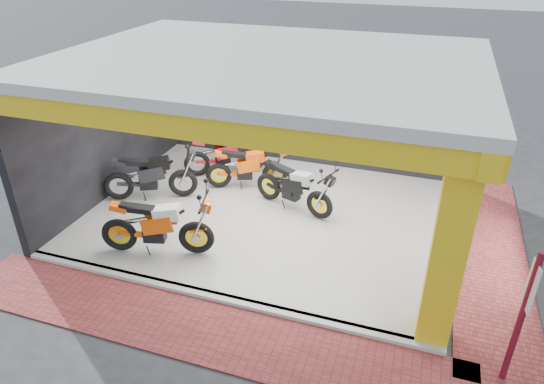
# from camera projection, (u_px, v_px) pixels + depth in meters

# --- Properties ---
(ground) EXTENTS (80.00, 80.00, 0.00)m
(ground) POSITION_uv_depth(u_px,v_px,m) (236.00, 266.00, 9.60)
(ground) COLOR #2D2D30
(ground) RESTS_ON ground
(showroom_floor) EXTENTS (8.00, 6.00, 0.10)m
(showroom_floor) POSITION_uv_depth(u_px,v_px,m) (269.00, 215.00, 11.24)
(showroom_floor) COLOR silver
(showroom_floor) RESTS_ON ground
(showroom_ceiling) EXTENTS (8.40, 6.40, 0.20)m
(showroom_ceiling) POSITION_uv_depth(u_px,v_px,m) (268.00, 61.00, 9.56)
(showroom_ceiling) COLOR beige
(showroom_ceiling) RESTS_ON corner_column
(back_wall) EXTENTS (8.20, 0.20, 3.50)m
(back_wall) POSITION_uv_depth(u_px,v_px,m) (306.00, 104.00, 13.02)
(back_wall) COLOR black
(back_wall) RESTS_ON ground
(left_wall) EXTENTS (0.20, 6.20, 3.50)m
(left_wall) POSITION_uv_depth(u_px,v_px,m) (107.00, 126.00, 11.59)
(left_wall) COLOR black
(left_wall) RESTS_ON ground
(corner_column) EXTENTS (0.50, 0.50, 3.50)m
(corner_column) POSITION_uv_depth(u_px,v_px,m) (449.00, 250.00, 7.09)
(corner_column) COLOR yellow
(corner_column) RESTS_ON ground
(header_beam_front) EXTENTS (8.40, 0.30, 0.40)m
(header_beam_front) POSITION_uv_depth(u_px,v_px,m) (202.00, 126.00, 7.20)
(header_beam_front) COLOR yellow
(header_beam_front) RESTS_ON corner_column
(header_beam_right) EXTENTS (0.30, 6.40, 0.40)m
(header_beam_right) POSITION_uv_depth(u_px,v_px,m) (481.00, 95.00, 8.57)
(header_beam_right) COLOR yellow
(header_beam_right) RESTS_ON corner_column
(floor_kerb) EXTENTS (8.00, 0.20, 0.10)m
(floor_kerb) POSITION_uv_depth(u_px,v_px,m) (214.00, 297.00, 8.73)
(floor_kerb) COLOR silver
(floor_kerb) RESTS_ON ground
(paver_front) EXTENTS (9.00, 1.40, 0.03)m
(paver_front) POSITION_uv_depth(u_px,v_px,m) (194.00, 328.00, 8.09)
(paver_front) COLOR #9A3732
(paver_front) RESTS_ON ground
(paver_right) EXTENTS (1.40, 7.00, 0.03)m
(paver_right) POSITION_uv_depth(u_px,v_px,m) (490.00, 255.00, 9.91)
(paver_right) COLOR #9A3732
(paver_right) RESTS_ON ground
(signpost) EXTENTS (0.09, 0.32, 2.29)m
(signpost) POSITION_uv_depth(u_px,v_px,m) (522.00, 315.00, 6.60)
(signpost) COLOR maroon
(signpost) RESTS_ON ground
(moto_hero) EXTENTS (2.56, 1.49, 1.48)m
(moto_hero) POSITION_uv_depth(u_px,v_px,m) (195.00, 223.00, 9.46)
(moto_hero) COLOR #F4570A
(moto_hero) RESTS_ON showroom_floor
(moto_row_a) EXTENTS (2.38, 1.51, 1.37)m
(moto_row_a) POSITION_uv_depth(u_px,v_px,m) (320.00, 192.00, 10.68)
(moto_row_a) COLOR black
(moto_row_a) RESTS_ON showroom_floor
(moto_row_b) EXTENTS (2.50, 1.78, 1.44)m
(moto_row_b) POSITION_uv_depth(u_px,v_px,m) (182.00, 170.00, 11.58)
(moto_row_b) COLOR black
(moto_row_b) RESTS_ON showroom_floor
(moto_row_c) EXTENTS (2.32, 1.52, 1.33)m
(moto_row_c) POSITION_uv_depth(u_px,v_px,m) (275.00, 163.00, 12.06)
(moto_row_c) COLOR #FF5D0A
(moto_row_c) RESTS_ON showroom_floor
(moto_row_d) EXTENTS (2.40, 1.84, 1.39)m
(moto_row_d) POSITION_uv_depth(u_px,v_px,m) (252.00, 148.00, 12.82)
(moto_row_d) COLOR red
(moto_row_d) RESTS_ON showroom_floor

